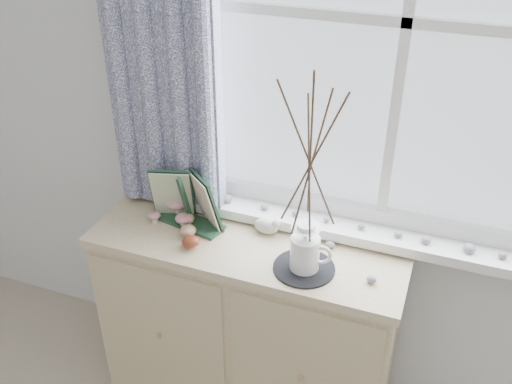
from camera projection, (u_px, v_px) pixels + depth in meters
sideboard at (249, 323)px, 2.36m from camera, size 1.20×0.45×0.85m
botanical_book at (183, 202)px, 2.15m from camera, size 0.36×0.19×0.23m
toadstool_cluster at (176, 208)px, 2.24m from camera, size 0.18×0.15×0.08m
wooden_eggs at (188, 230)px, 2.15m from camera, size 0.14×0.18×0.07m
songbird_figurine at (266, 225)px, 2.16m from camera, size 0.13×0.07×0.07m
crocheted_doily at (304, 268)px, 1.99m from camera, size 0.22×0.22×0.01m
twig_pitcher at (310, 157)px, 1.76m from camera, size 0.33×0.33×0.78m
sideboard_pebbles at (336, 264)px, 2.00m from camera, size 0.25×0.19×0.02m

